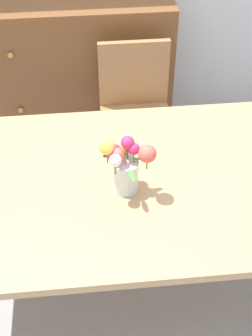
% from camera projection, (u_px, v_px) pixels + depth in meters
% --- Properties ---
extents(ground_plane, '(12.00, 12.00, 0.00)m').
position_uv_depth(ground_plane, '(129.00, 279.00, 2.61)').
color(ground_plane, '#939399').
extents(dining_table, '(1.72, 1.04, 0.76)m').
position_uv_depth(dining_table, '(129.00, 193.00, 2.15)').
color(dining_table, tan).
rests_on(dining_table, ground_plane).
extents(chair_far, '(0.42, 0.42, 0.90)m').
position_uv_depth(chair_far, '(135.00, 107.00, 2.90)').
color(chair_far, '#9E7047').
rests_on(chair_far, ground_plane).
extents(dresser, '(1.40, 0.47, 1.00)m').
position_uv_depth(dresser, '(65.00, 73.00, 3.22)').
color(dresser, brown).
rests_on(dresser, ground_plane).
extents(flower_vase, '(0.23, 0.20, 0.27)m').
position_uv_depth(flower_vase, '(125.00, 163.00, 1.96)').
color(flower_vase, silver).
rests_on(flower_vase, dining_table).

